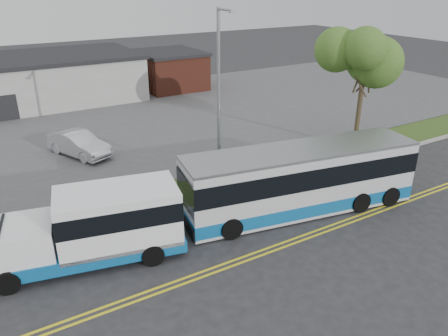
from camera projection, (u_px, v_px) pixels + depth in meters
ground at (195, 219)px, 21.42m from camera, size 140.00×140.00×0.00m
lane_line_north at (237, 259)px, 18.39m from camera, size 70.00×0.12×0.01m
lane_line_south at (241, 263)px, 18.16m from camera, size 70.00×0.12×0.01m
curb at (185, 209)px, 22.26m from camera, size 80.00×0.30×0.15m
verge at (171, 195)px, 23.69m from camera, size 80.00×3.30×0.10m
parking_lot at (97, 126)px, 34.78m from camera, size 80.00×25.00×0.10m
brick_wing at (170, 70)px, 46.02m from camera, size 6.30×7.30×3.90m
tree_east at (366, 58)px, 27.87m from camera, size 5.20×5.20×8.33m
streetlight_near at (219, 95)px, 22.88m from camera, size 0.35×1.53×9.50m
shuttle_bus at (100, 224)px, 17.88m from camera, size 8.29×4.10×3.06m
transit_bus at (300, 180)px, 21.68m from camera, size 12.26×4.74×3.32m
pedestrian at (96, 205)px, 20.48m from camera, size 0.86×0.85×2.00m
parked_car_a at (79, 144)px, 28.57m from camera, size 3.48×5.05×1.58m
grocery_bag_left at (93, 224)px, 20.48m from camera, size 0.32×0.32×0.32m
grocery_bag_right at (102, 217)px, 21.16m from camera, size 0.32×0.32×0.32m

